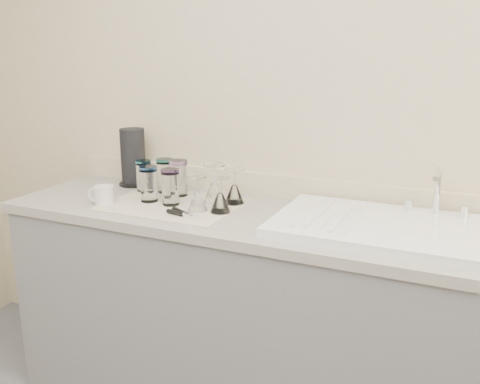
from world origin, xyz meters
The scene contains 15 objects.
counter_unit centered at (0.00, 1.20, 0.45)m, with size 2.06×0.62×0.90m.
sink_unit centered at (0.55, 1.20, 0.92)m, with size 0.82×0.50×0.22m.
dish_towel centered at (-0.33, 1.17, 0.90)m, with size 0.55×0.42×0.01m, color silver.
tumbler_teal centered at (-0.57, 1.30, 0.98)m, with size 0.07×0.07×0.14m.
tumbler_cyan centered at (-0.46, 1.32, 0.99)m, with size 0.08×0.08×0.15m.
tumbler_purple centered at (-0.38, 1.29, 0.99)m, with size 0.08×0.08×0.16m.
tumbler_blue centered at (-0.45, 1.16, 0.99)m, with size 0.08×0.08×0.15m.
tumbler_lavender centered at (-0.34, 1.16, 0.99)m, with size 0.08×0.08×0.15m.
goblet_back_left centered at (-0.19, 1.27, 0.96)m, with size 0.09×0.09×0.16m.
goblet_back_right centered at (-0.10, 1.29, 0.96)m, with size 0.08×0.08×0.15m.
goblet_front_left centered at (-0.20, 1.13, 0.96)m, with size 0.08×0.08×0.15m.
goblet_front_right centered at (-0.10, 1.15, 0.96)m, with size 0.08×0.08×0.15m.
can_opener centered at (-0.21, 1.04, 0.92)m, with size 0.15×0.09×0.02m.
white_mug centered at (-0.60, 1.05, 0.94)m, with size 0.12×0.10×0.08m.
paper_towel_roll centered at (-0.69, 1.39, 1.03)m, with size 0.15×0.15×0.27m.
Camera 1 is at (0.82, -0.68, 1.55)m, focal length 40.00 mm.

